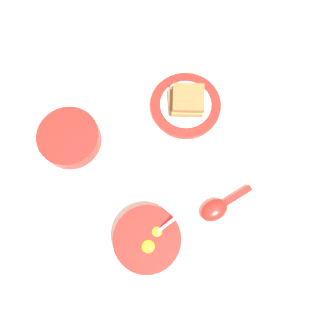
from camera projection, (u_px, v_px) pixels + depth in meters
name	position (u px, v px, depth m)	size (l,w,h in m)	color
ground_plane	(138.00, 181.00, 0.90)	(3.00, 3.00, 0.00)	silver
egg_bowl	(148.00, 239.00, 0.84)	(0.17, 0.17, 0.07)	red
toast_plate	(186.00, 105.00, 0.95)	(0.20, 0.20, 0.02)	red
toast_sandwich	(187.00, 100.00, 0.92)	(0.11, 0.10, 0.05)	brown
soup_spoon	(217.00, 208.00, 0.87)	(0.16, 0.09, 0.03)	red
congee_bowl	(69.00, 138.00, 0.91)	(0.17, 0.17, 0.05)	red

